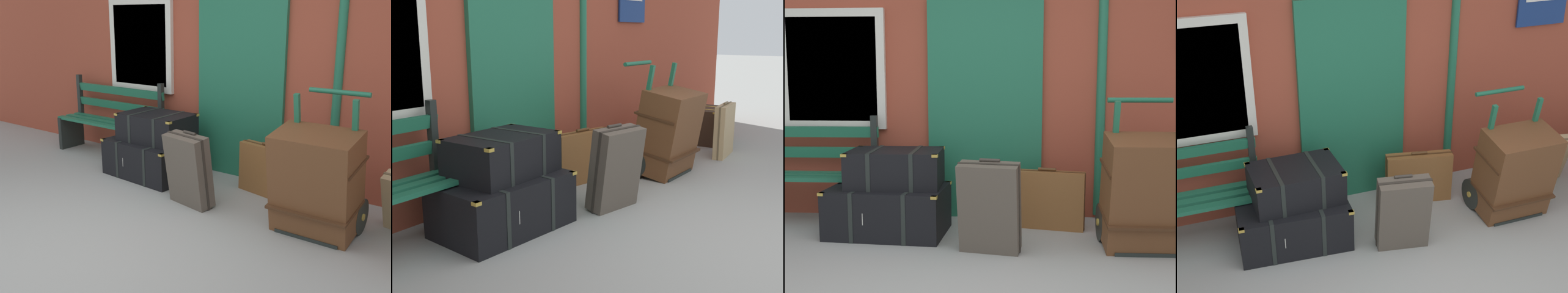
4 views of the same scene
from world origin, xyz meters
TOP-DOWN VIEW (x-y plane):
  - ground_plane at (0.00, 0.00)m, footprint 60.00×60.00m
  - brick_facade at (-0.01, 2.60)m, footprint 10.40×0.35m
  - platform_bench at (-1.75, 2.16)m, footprint 1.60×0.43m
  - steamer_trunk_base at (-0.75, 1.82)m, footprint 1.06×0.73m
  - steamer_trunk_middle at (-0.69, 1.87)m, footprint 0.82×0.56m
  - porters_trolley at (1.41, 1.65)m, footprint 0.71×0.57m
  - large_brown_trunk at (1.41, 1.48)m, footprint 0.70×0.58m
  - suitcase_charcoal at (0.16, 1.36)m, footprint 0.51×0.37m
  - suitcase_beige at (0.65, 2.06)m, footprint 0.70×0.29m

SIDE VIEW (x-z plane):
  - ground_plane at x=0.00m, z-range 0.00..0.00m
  - steamer_trunk_base at x=-0.75m, z-range 0.00..0.42m
  - suitcase_beige at x=0.65m, z-range -0.02..0.55m
  - porters_trolley at x=1.41m, z-range -0.33..0.87m
  - suitcase_charcoal at x=0.16m, z-range -0.01..0.74m
  - platform_bench at x=-1.75m, z-range -0.06..0.95m
  - large_brown_trunk at x=1.41m, z-range 0.00..0.94m
  - steamer_trunk_middle at x=-0.69m, z-range 0.42..0.74m
  - brick_facade at x=-0.01m, z-range 0.00..3.20m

